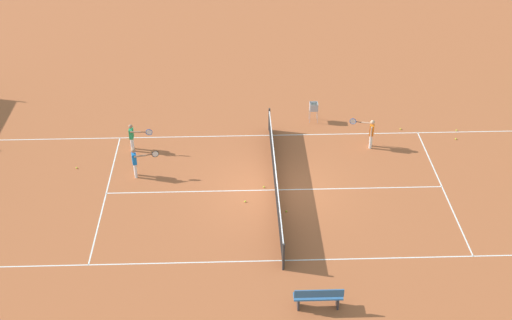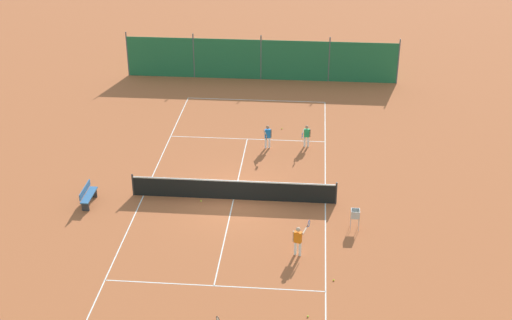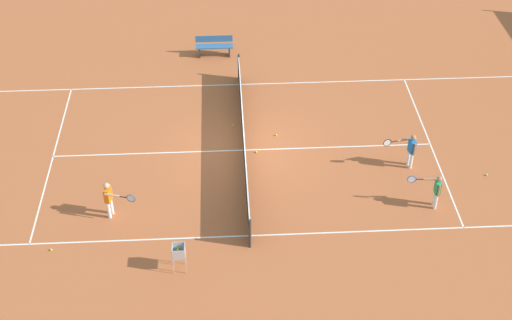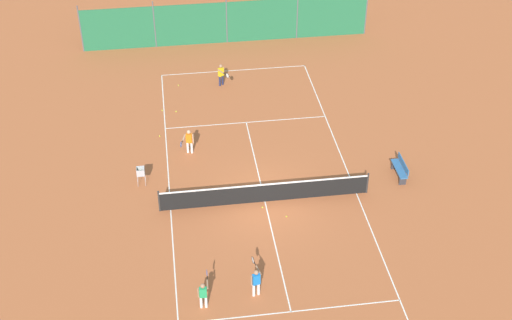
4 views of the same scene
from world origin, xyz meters
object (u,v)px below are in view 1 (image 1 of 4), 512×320
(tennis_ball_service_box, at_px, (456,130))
(player_far_baseline, at_px, (371,131))
(player_near_baseline, at_px, (136,160))
(tennis_ball_far_corner, at_px, (264,187))
(ball_hopper, at_px, (314,108))
(tennis_ball_mid_court, at_px, (401,129))
(tennis_net, at_px, (275,179))
(tennis_ball_by_net_left, at_px, (456,139))
(tennis_ball_alley_right, at_px, (77,168))
(courtside_bench, at_px, (318,297))
(tennis_ball_alley_left, at_px, (245,201))
(player_near_service, at_px, (133,135))
(tennis_ball_by_net_right, at_px, (286,211))

(tennis_ball_service_box, bearing_deg, player_far_baseline, -73.63)
(player_near_baseline, xyz_separation_m, tennis_ball_far_corner, (0.97, 4.93, -0.70))
(player_far_baseline, height_order, ball_hopper, player_far_baseline)
(player_near_baseline, distance_m, tennis_ball_mid_court, 11.56)
(tennis_net, height_order, player_far_baseline, player_far_baseline)
(player_far_baseline, distance_m, player_near_baseline, 9.64)
(player_far_baseline, xyz_separation_m, tennis_ball_by_net_left, (-0.46, 3.78, -0.71))
(tennis_net, xyz_separation_m, player_near_baseline, (-1.14, -5.35, 0.23))
(tennis_ball_alley_right, bearing_deg, player_far_baseline, 96.03)
(tennis_ball_service_box, distance_m, courtside_bench, 12.76)
(tennis_ball_service_box, height_order, courtside_bench, courtside_bench)
(tennis_ball_alley_left, xyz_separation_m, tennis_ball_far_corner, (-0.92, 0.74, 0.00))
(player_near_service, bearing_deg, tennis_ball_by_net_right, 52.96)
(player_near_service, xyz_separation_m, tennis_ball_mid_court, (-1.28, 11.40, -0.66))
(tennis_ball_alley_left, relative_size, tennis_ball_by_net_left, 1.00)
(tennis_ball_service_box, distance_m, ball_hopper, 6.25)
(tennis_ball_alley_left, relative_size, tennis_ball_far_corner, 1.00)
(player_far_baseline, height_order, player_near_baseline, player_far_baseline)
(player_near_baseline, xyz_separation_m, tennis_ball_by_net_left, (-2.34, 13.24, -0.70))
(tennis_net, height_order, courtside_bench, tennis_net)
(tennis_ball_service_box, bearing_deg, tennis_ball_by_net_right, -54.21)
(player_far_baseline, height_order, tennis_ball_service_box, player_far_baseline)
(tennis_ball_alley_right, height_order, tennis_ball_mid_court, same)
(player_near_baseline, distance_m, tennis_ball_by_net_right, 6.26)
(player_near_baseline, distance_m, tennis_ball_by_net_left, 13.46)
(player_near_service, distance_m, tennis_ball_service_box, 13.86)
(tennis_ball_mid_court, distance_m, courtside_bench, 11.76)
(player_near_baseline, relative_size, tennis_ball_far_corner, 19.09)
(player_near_baseline, bearing_deg, tennis_ball_far_corner, 78.83)
(player_near_baseline, distance_m, tennis_ball_alley_right, 2.64)
(tennis_ball_alley_left, height_order, tennis_ball_far_corner, same)
(player_far_baseline, height_order, courtside_bench, player_far_baseline)
(tennis_ball_alley_left, height_order, courtside_bench, courtside_bench)
(tennis_ball_service_box, height_order, ball_hopper, ball_hopper)
(tennis_ball_service_box, bearing_deg, player_near_service, -85.52)
(ball_hopper, bearing_deg, player_near_baseline, -60.40)
(tennis_ball_alley_right, bearing_deg, player_near_baseline, 75.96)
(player_near_baseline, relative_size, courtside_bench, 0.84)
(ball_hopper, distance_m, courtside_bench, 11.71)
(player_far_baseline, height_order, tennis_ball_mid_court, player_far_baseline)
(tennis_ball_by_net_right, xyz_separation_m, tennis_ball_service_box, (-5.62, 7.79, 0.00))
(courtside_bench, bearing_deg, tennis_ball_by_net_right, -172.86)
(player_near_service, relative_size, tennis_ball_service_box, 18.07)
(player_near_service, xyz_separation_m, tennis_ball_far_corner, (2.94, 5.27, -0.66))
(tennis_ball_by_net_left, bearing_deg, tennis_ball_mid_court, -112.80)
(player_far_baseline, bearing_deg, tennis_ball_service_box, 106.37)
(player_near_service, relative_size, player_near_baseline, 0.95)
(tennis_ball_by_net_right, bearing_deg, player_far_baseline, 139.56)
(ball_hopper, bearing_deg, tennis_net, -20.51)
(tennis_ball_alley_right, xyz_separation_m, courtside_bench, (8.10, 8.75, 0.42))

